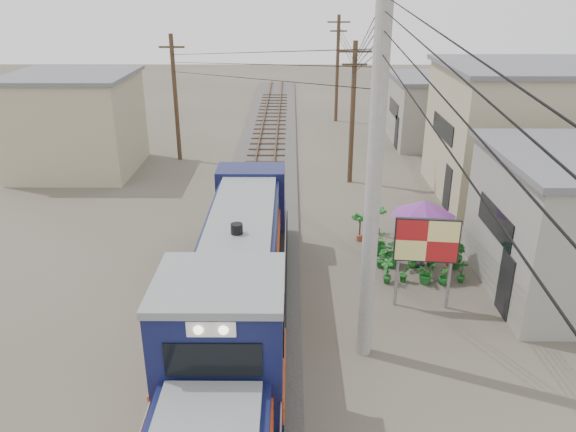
{
  "coord_description": "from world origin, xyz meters",
  "views": [
    {
      "loc": [
        1.49,
        -13.45,
        9.42
      ],
      "look_at": [
        1.38,
        4.02,
        2.2
      ],
      "focal_mm": 35.0,
      "sensor_mm": 36.0,
      "label": 1
    }
  ],
  "objects_px": {
    "locomotive": "(237,290)",
    "market_umbrella": "(424,208)",
    "billboard": "(427,243)",
    "vendor": "(419,243)"
  },
  "relations": [
    {
      "from": "locomotive",
      "to": "market_umbrella",
      "type": "relative_size",
      "value": 5.9
    },
    {
      "from": "billboard",
      "to": "locomotive",
      "type": "bearing_deg",
      "value": -155.25
    },
    {
      "from": "locomotive",
      "to": "market_umbrella",
      "type": "xyz_separation_m",
      "value": [
        6.1,
        4.68,
        0.59
      ]
    },
    {
      "from": "billboard",
      "to": "vendor",
      "type": "bearing_deg",
      "value": 86.68
    },
    {
      "from": "locomotive",
      "to": "vendor",
      "type": "distance_m",
      "value": 7.63
    },
    {
      "from": "market_umbrella",
      "to": "locomotive",
      "type": "bearing_deg",
      "value": -142.54
    },
    {
      "from": "locomotive",
      "to": "billboard",
      "type": "bearing_deg",
      "value": 18.55
    },
    {
      "from": "locomotive",
      "to": "vendor",
      "type": "relative_size",
      "value": 7.95
    },
    {
      "from": "vendor",
      "to": "locomotive",
      "type": "bearing_deg",
      "value": -6.69
    },
    {
      "from": "market_umbrella",
      "to": "vendor",
      "type": "distance_m",
      "value": 1.29
    }
  ]
}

